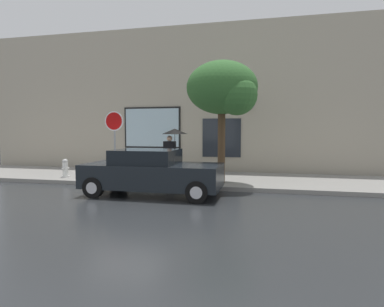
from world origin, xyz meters
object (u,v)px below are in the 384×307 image
(fire_hydrant, at_px, (65,168))
(pedestrian_with_umbrella, at_px, (173,138))
(street_tree, at_px, (225,90))
(stop_sign, at_px, (114,131))
(parked_car, at_px, (152,172))

(fire_hydrant, xyz_separation_m, pedestrian_with_umbrella, (4.22, 1.22, 1.23))
(street_tree, bearing_deg, stop_sign, -179.06)
(fire_hydrant, bearing_deg, stop_sign, -2.92)
(pedestrian_with_umbrella, height_order, stop_sign, stop_sign)
(parked_car, xyz_separation_m, stop_sign, (-2.17, 1.81, 1.29))
(pedestrian_with_umbrella, xyz_separation_m, street_tree, (2.28, -1.27, 1.74))
(pedestrian_with_umbrella, bearing_deg, stop_sign, -145.69)
(parked_car, bearing_deg, pedestrian_with_umbrella, 93.85)
(fire_hydrant, height_order, pedestrian_with_umbrella, pedestrian_with_umbrella)
(fire_hydrant, bearing_deg, pedestrian_with_umbrella, 16.17)
(street_tree, height_order, stop_sign, street_tree)
(fire_hydrant, bearing_deg, parked_car, -23.49)
(fire_hydrant, relative_size, stop_sign, 0.28)
(parked_car, bearing_deg, fire_hydrant, 156.51)
(fire_hydrant, relative_size, street_tree, 0.17)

